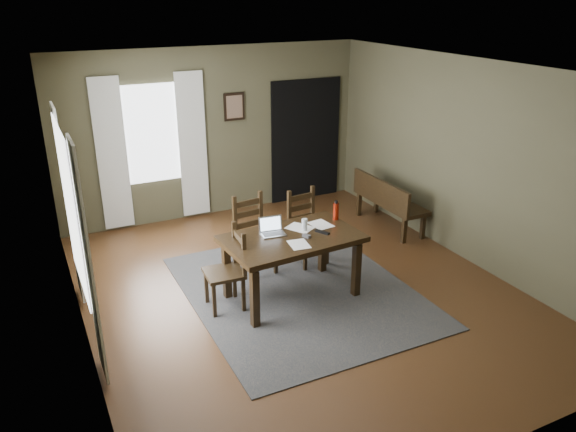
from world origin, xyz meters
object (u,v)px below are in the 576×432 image
laptop (272,229)px  bench (387,199)px  chair_back_right (307,228)px  water_bottle (336,211)px  dining_table (292,244)px  chair_end (228,270)px  chair_back_left (254,235)px

laptop → bench: bearing=31.0°
chair_back_right → water_bottle: 0.71m
dining_table → chair_end: 0.80m
dining_table → chair_back_right: (0.61, 0.77, -0.21)m
chair_end → water_bottle: water_bottle is taller
dining_table → chair_end: chair_end is taller
chair_back_right → chair_end: bearing=-160.6°
chair_back_right → laptop: bearing=-149.2°
chair_back_left → chair_back_right: 0.75m
dining_table → bench: bearing=25.2°
laptop → water_bottle: 0.91m
laptop → chair_back_left: bearing=93.5°
chair_end → chair_back_left: chair_back_left is taller
dining_table → water_bottle: (0.73, 0.22, 0.21)m
chair_back_right → bench: (1.67, 0.50, -0.02)m
water_bottle → chair_back_left: bearing=144.7°
chair_back_left → laptop: (-0.04, -0.66, 0.35)m
laptop → water_bottle: bearing=9.8°
dining_table → chair_back_left: chair_back_left is taller
chair_back_right → bench: chair_back_right is taller
dining_table → laptop: size_ratio=5.34×
chair_end → dining_table: bearing=85.6°
chair_back_left → laptop: bearing=-100.6°
dining_table → water_bottle: bearing=13.0°
dining_table → laptop: (-0.18, 0.18, 0.15)m
chair_back_right → water_bottle: size_ratio=4.04×
laptop → dining_table: bearing=-38.2°
chair_end → laptop: bearing=100.3°
dining_table → bench: 2.62m
chair_end → bench: size_ratio=0.69×
chair_back_left → water_bottle: bearing=-42.6°
chair_back_right → bench: 1.74m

